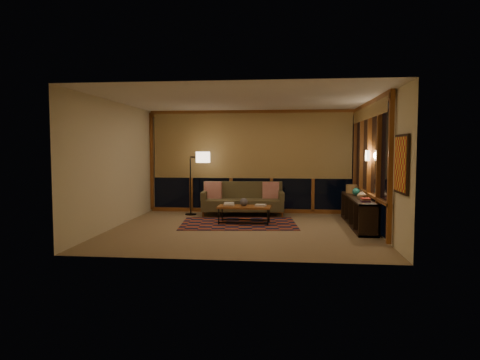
# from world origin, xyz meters

# --- Properties ---
(floor) EXTENTS (5.50, 5.00, 0.01)m
(floor) POSITION_xyz_m (0.00, 0.00, 0.00)
(floor) COLOR #9B7B62
(floor) RESTS_ON ground
(ceiling) EXTENTS (5.50, 5.00, 0.01)m
(ceiling) POSITION_xyz_m (0.00, 0.00, 2.70)
(ceiling) COLOR silver
(ceiling) RESTS_ON walls
(walls) EXTENTS (5.51, 5.01, 2.70)m
(walls) POSITION_xyz_m (0.00, 0.00, 1.35)
(walls) COLOR beige
(walls) RESTS_ON floor
(window_wall_back) EXTENTS (5.30, 0.16, 2.60)m
(window_wall_back) POSITION_xyz_m (0.00, 2.43, 1.35)
(window_wall_back) COLOR brown
(window_wall_back) RESTS_ON walls
(window_wall_right) EXTENTS (0.16, 3.70, 2.60)m
(window_wall_right) POSITION_xyz_m (2.68, 0.60, 1.35)
(window_wall_right) COLOR brown
(window_wall_right) RESTS_ON walls
(wall_art) EXTENTS (0.06, 0.74, 0.94)m
(wall_art) POSITION_xyz_m (2.71, -1.85, 1.45)
(wall_art) COLOR red
(wall_art) RESTS_ON walls
(wall_sconce) EXTENTS (0.12, 0.18, 0.22)m
(wall_sconce) POSITION_xyz_m (2.62, 0.45, 1.55)
(wall_sconce) COLOR beige
(wall_sconce) RESTS_ON walls
(sofa) EXTENTS (2.10, 0.99, 0.84)m
(sofa) POSITION_xyz_m (-0.17, 1.87, 0.42)
(sofa) COLOR brown
(sofa) RESTS_ON floor
(pillow_left) EXTENTS (0.45, 0.17, 0.44)m
(pillow_left) POSITION_xyz_m (-0.95, 1.97, 0.64)
(pillow_left) COLOR #B51307
(pillow_left) RESTS_ON sofa
(pillow_right) EXTENTS (0.44, 0.20, 0.42)m
(pillow_right) POSITION_xyz_m (0.52, 2.14, 0.63)
(pillow_right) COLOR #B51307
(pillow_right) RESTS_ON sofa
(area_rug) EXTENTS (2.73, 1.96, 0.01)m
(area_rug) POSITION_xyz_m (-0.15, 0.69, 0.01)
(area_rug) COLOR #973D20
(area_rug) RESTS_ON floor
(coffee_table) EXTENTS (1.21, 0.58, 0.40)m
(coffee_table) POSITION_xyz_m (-0.02, 0.72, 0.20)
(coffee_table) COLOR brown
(coffee_table) RESTS_ON floor
(book_stack_a) EXTENTS (0.26, 0.21, 0.07)m
(book_stack_a) POSITION_xyz_m (-0.37, 0.74, 0.44)
(book_stack_a) COLOR white
(book_stack_a) RESTS_ON coffee_table
(book_stack_b) EXTENTS (0.26, 0.22, 0.05)m
(book_stack_b) POSITION_xyz_m (0.35, 0.75, 0.42)
(book_stack_b) COLOR white
(book_stack_b) RESTS_ON coffee_table
(ceramic_pot) EXTENTS (0.21, 0.21, 0.18)m
(ceramic_pot) POSITION_xyz_m (-0.03, 0.74, 0.49)
(ceramic_pot) COLOR #2B2933
(ceramic_pot) RESTS_ON coffee_table
(floor_lamp) EXTENTS (0.63, 0.52, 1.63)m
(floor_lamp) POSITION_xyz_m (-1.52, 1.90, 0.81)
(floor_lamp) COLOR black
(floor_lamp) RESTS_ON floor
(bookshelf) EXTENTS (0.40, 2.56, 0.64)m
(bookshelf) POSITION_xyz_m (2.49, 0.68, 0.32)
(bookshelf) COLOR black
(bookshelf) RESTS_ON floor
(basket) EXTENTS (0.30, 0.30, 0.20)m
(basket) POSITION_xyz_m (2.47, 1.53, 0.74)
(basket) COLOR olive
(basket) RESTS_ON bookshelf
(teal_bowl) EXTENTS (0.21, 0.21, 0.17)m
(teal_bowl) POSITION_xyz_m (2.49, 0.98, 0.73)
(teal_bowl) COLOR #1E7368
(teal_bowl) RESTS_ON bookshelf
(vase) EXTENTS (0.21, 0.21, 0.20)m
(vase) POSITION_xyz_m (2.49, 0.27, 0.74)
(vase) COLOR tan
(vase) RESTS_ON bookshelf
(shelf_book_stack) EXTENTS (0.20, 0.25, 0.06)m
(shelf_book_stack) POSITION_xyz_m (2.49, -0.14, 0.67)
(shelf_book_stack) COLOR white
(shelf_book_stack) RESTS_ON bookshelf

